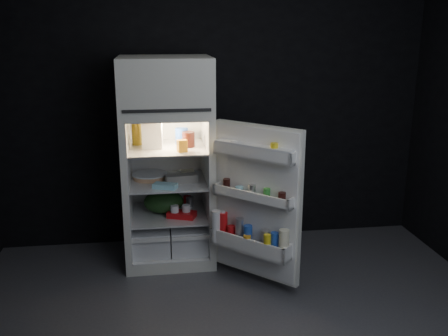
{
  "coord_description": "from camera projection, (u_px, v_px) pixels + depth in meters",
  "views": [
    {
      "loc": [
        -0.54,
        -2.88,
        2.0
      ],
      "look_at": [
        0.01,
        1.0,
        0.9
      ],
      "focal_mm": 40.0,
      "sensor_mm": 36.0,
      "label": 1
    }
  ],
  "objects": [
    {
      "name": "small_can_silver",
      "position": [
        190.0,
        202.0,
        4.56
      ],
      "size": [
        0.09,
        0.09,
        0.09
      ],
      "primitive_type": "cylinder",
      "rotation": [
        0.0,
        0.0,
        0.29
      ],
      "color": "#BBBBC0",
      "rests_on": "refrigerator"
    },
    {
      "name": "wall_front",
      "position": [
        357.0,
        272.0,
        1.38
      ],
      "size": [
        4.0,
        0.0,
        2.7
      ],
      "primitive_type": "cube",
      "color": "black",
      "rests_on": "ground"
    },
    {
      "name": "wall_back",
      "position": [
        212.0,
        101.0,
        4.62
      ],
      "size": [
        4.0,
        0.0,
        2.7
      ],
      "primitive_type": "cube",
      "color": "black",
      "rests_on": "ground"
    },
    {
      "name": "produce_bag",
      "position": [
        164.0,
        202.0,
        4.41
      ],
      "size": [
        0.37,
        0.32,
        0.2
      ],
      "primitive_type": "ellipsoid",
      "rotation": [
        0.0,
        0.0,
        -0.07
      ],
      "color": "#193815",
      "rests_on": "refrigerator"
    },
    {
      "name": "refrigerator",
      "position": [
        167.0,
        154.0,
        4.3
      ],
      "size": [
        0.76,
        0.71,
        1.78
      ],
      "color": "white",
      "rests_on": "ground"
    },
    {
      "name": "pie",
      "position": [
        150.0,
        177.0,
        4.38
      ],
      "size": [
        0.31,
        0.31,
        0.04
      ],
      "primitive_type": "cylinder",
      "rotation": [
        0.0,
        0.0,
        0.08
      ],
      "color": "tan",
      "rests_on": "refrigerator"
    },
    {
      "name": "fridge_door",
      "position": [
        255.0,
        205.0,
        3.85
      ],
      "size": [
        0.65,
        0.64,
        1.22
      ],
      "color": "white",
      "rests_on": "ground"
    },
    {
      "name": "small_can_red",
      "position": [
        187.0,
        201.0,
        4.59
      ],
      "size": [
        0.07,
        0.07,
        0.09
      ],
      "primitive_type": "cylinder",
      "rotation": [
        0.0,
        0.0,
        -0.01
      ],
      "color": "red",
      "rests_on": "refrigerator"
    },
    {
      "name": "small_carton",
      "position": [
        182.0,
        146.0,
        4.06
      ],
      "size": [
        0.09,
        0.08,
        0.1
      ],
      "primitive_type": "cube",
      "rotation": [
        0.0,
        0.0,
        0.29
      ],
      "color": "orange",
      "rests_on": "refrigerator"
    },
    {
      "name": "floor",
      "position": [
        243.0,
        336.0,
        3.36
      ],
      "size": [
        4.0,
        3.4,
        0.0
      ],
      "primitive_type": "cube",
      "color": "#4B4B50",
      "rests_on": "ground"
    },
    {
      "name": "milk_jug",
      "position": [
        152.0,
        134.0,
        4.2
      ],
      "size": [
        0.18,
        0.18,
        0.24
      ],
      "primitive_type": "cube",
      "rotation": [
        0.0,
        0.0,
        -0.07
      ],
      "color": "white",
      "rests_on": "refrigerator"
    },
    {
      "name": "mayo_jar",
      "position": [
        182.0,
        136.0,
        4.34
      ],
      "size": [
        0.14,
        0.14,
        0.14
      ],
      "primitive_type": "cylinder",
      "rotation": [
        0.0,
        0.0,
        0.31
      ],
      "color": "#214CB6",
      "rests_on": "refrigerator"
    },
    {
      "name": "egg_carton",
      "position": [
        181.0,
        179.0,
        4.26
      ],
      "size": [
        0.28,
        0.14,
        0.07
      ],
      "primitive_type": "cube",
      "rotation": [
        0.0,
        0.0,
        0.14
      ],
      "color": "gray",
      "rests_on": "refrigerator"
    },
    {
      "name": "flat_package",
      "position": [
        165.0,
        186.0,
        4.11
      ],
      "size": [
        0.22,
        0.16,
        0.04
      ],
      "primitive_type": "cube",
      "rotation": [
        0.0,
        0.0,
        -0.39
      ],
      "color": "#98DBEC",
      "rests_on": "refrigerator"
    },
    {
      "name": "jam_jar",
      "position": [
        188.0,
        139.0,
        4.23
      ],
      "size": [
        0.14,
        0.14,
        0.13
      ],
      "primitive_type": "cylinder",
      "rotation": [
        0.0,
        0.0,
        -0.39
      ],
      "color": "black",
      "rests_on": "refrigerator"
    },
    {
      "name": "wrapped_pkg",
      "position": [
        187.0,
        173.0,
        4.46
      ],
      "size": [
        0.12,
        0.1,
        0.05
      ],
      "primitive_type": "cube",
      "rotation": [
        0.0,
        0.0,
        0.02
      ],
      "color": "beige",
      "rests_on": "refrigerator"
    },
    {
      "name": "yogurt_tray",
      "position": [
        182.0,
        214.0,
        4.3
      ],
      "size": [
        0.27,
        0.21,
        0.05
      ],
      "primitive_type": "cube",
      "rotation": [
        0.0,
        0.0,
        -0.38
      ],
      "color": "red",
      "rests_on": "refrigerator"
    },
    {
      "name": "amber_bottle",
      "position": [
        137.0,
        132.0,
        4.31
      ],
      "size": [
        0.09,
        0.09,
        0.22
      ],
      "primitive_type": "cylinder",
      "rotation": [
        0.0,
        0.0,
        0.04
      ],
      "color": "#AA831B",
      "rests_on": "refrigerator"
    }
  ]
}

